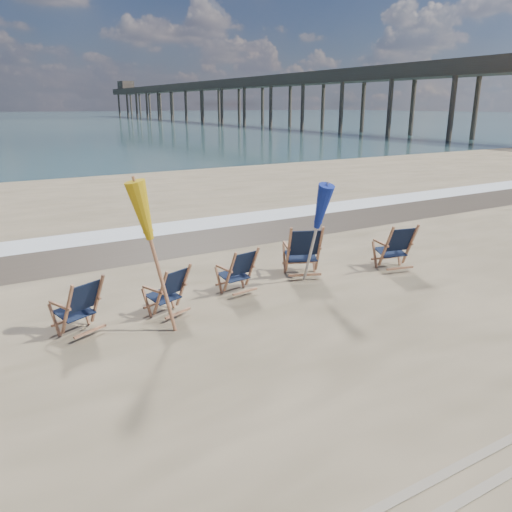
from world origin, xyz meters
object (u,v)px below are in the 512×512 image
at_px(beach_chair_1, 184,287).
at_px(umbrella_blue, 315,207).
at_px(beach_chair_0, 98,301).
at_px(umbrella_yellow, 155,217).
at_px(beach_chair_2, 252,269).
at_px(beach_chair_4, 410,246).
at_px(fishing_pier, 236,96).
at_px(beach_chair_3, 319,251).

height_order(beach_chair_1, umbrella_blue, umbrella_blue).
relative_size(beach_chair_0, umbrella_yellow, 0.40).
xyz_separation_m(beach_chair_2, beach_chair_4, (3.44, -0.55, 0.06)).
distance_m(beach_chair_4, fishing_pier, 79.59).
bearing_deg(umbrella_blue, umbrella_yellow, -170.27).
height_order(beach_chair_0, beach_chair_1, beach_chair_0).
xyz_separation_m(beach_chair_3, fishing_pier, (36.17, 71.15, 4.10)).
distance_m(beach_chair_0, beach_chair_3, 4.37).
bearing_deg(beach_chair_1, beach_chair_0, -22.26).
xyz_separation_m(beach_chair_1, beach_chair_4, (4.89, -0.30, 0.07)).
bearing_deg(beach_chair_4, umbrella_blue, 4.94).
distance_m(beach_chair_4, umbrella_blue, 2.49).
distance_m(beach_chair_0, beach_chair_1, 1.38).
height_order(beach_chair_3, beach_chair_4, beach_chair_3).
bearing_deg(beach_chair_0, beach_chair_4, 153.11).
distance_m(beach_chair_0, umbrella_yellow, 1.65).
bearing_deg(fishing_pier, beach_chair_1, -118.73).
height_order(beach_chair_2, beach_chair_3, beach_chair_3).
height_order(beach_chair_1, umbrella_yellow, umbrella_yellow).
bearing_deg(umbrella_blue, beach_chair_3, 37.48).
xyz_separation_m(beach_chair_0, beach_chair_1, (1.38, -0.04, -0.02)).
bearing_deg(beach_chair_4, beach_chair_0, 9.52).
height_order(beach_chair_2, fishing_pier, fishing_pier).
distance_m(beach_chair_1, beach_chair_3, 2.99).
bearing_deg(beach_chair_4, beach_chair_1, 9.09).
bearing_deg(beach_chair_1, umbrella_blue, 159.34).
distance_m(beach_chair_3, beach_chair_4, 1.99).
bearing_deg(beach_chair_2, beach_chair_3, 172.51).
bearing_deg(beach_chair_3, umbrella_blue, 60.40).
distance_m(beach_chair_3, umbrella_blue, 1.05).
relative_size(beach_chair_3, beach_chair_4, 1.08).
bearing_deg(beach_chair_3, fishing_pier, -94.04).
bearing_deg(umbrella_yellow, beach_chair_3, 12.92).
bearing_deg(umbrella_yellow, beach_chair_2, 21.38).
height_order(beach_chair_2, umbrella_blue, umbrella_blue).
xyz_separation_m(beach_chair_2, umbrella_yellow, (-2.05, -0.80, 1.35)).
bearing_deg(beach_chair_4, beach_chair_3, -4.05).
bearing_deg(beach_chair_1, beach_chair_4, 155.76).
bearing_deg(umbrella_blue, beach_chair_4, -7.69).
height_order(beach_chair_1, fishing_pier, fishing_pier).
bearing_deg(beach_chair_3, beach_chair_4, -173.78).
distance_m(beach_chair_0, beach_chair_2, 2.83).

